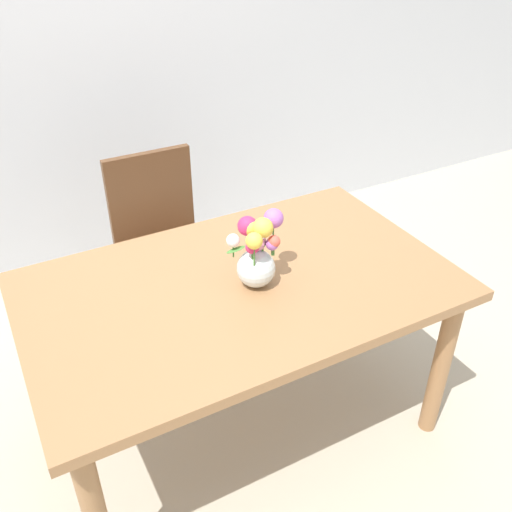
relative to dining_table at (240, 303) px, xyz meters
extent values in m
plane|color=#B7AD99|center=(0.00, 0.00, -0.65)|extent=(12.00, 12.00, 0.00)
cube|color=silver|center=(0.00, 1.60, 0.75)|extent=(7.00, 0.10, 2.80)
cube|color=#9E7047|center=(0.00, 0.00, 0.07)|extent=(1.52, 0.94, 0.04)
cylinder|color=#9E7047|center=(0.68, -0.39, -0.30)|extent=(0.07, 0.07, 0.70)
cylinder|color=#9E7047|center=(-0.68, 0.39, -0.30)|extent=(0.07, 0.07, 0.70)
cylinder|color=#9E7047|center=(0.68, 0.39, -0.30)|extent=(0.07, 0.07, 0.70)
cube|color=brown|center=(-0.02, 0.73, -0.19)|extent=(0.42, 0.42, 0.04)
cylinder|color=brown|center=(0.16, 0.55, -0.43)|extent=(0.04, 0.04, 0.44)
cylinder|color=brown|center=(-0.20, 0.55, -0.43)|extent=(0.04, 0.04, 0.44)
cylinder|color=brown|center=(0.16, 0.91, -0.43)|extent=(0.04, 0.04, 0.44)
cylinder|color=brown|center=(-0.20, 0.91, -0.43)|extent=(0.04, 0.04, 0.44)
cube|color=brown|center=(-0.02, 0.92, 0.04)|extent=(0.42, 0.04, 0.42)
sphere|color=silver|center=(0.05, -0.04, 0.16)|extent=(0.14, 0.14, 0.14)
sphere|color=#D12D66|center=(0.02, -0.06, 0.27)|extent=(0.05, 0.05, 0.05)
cylinder|color=#478438|center=(0.02, -0.06, 0.24)|extent=(0.01, 0.01, 0.06)
sphere|color=#D12D66|center=(0.04, 0.01, 0.31)|extent=(0.07, 0.07, 0.07)
cylinder|color=#478438|center=(0.04, 0.01, 0.26)|extent=(0.01, 0.01, 0.10)
sphere|color=white|center=(0.07, -0.04, 0.30)|extent=(0.05, 0.05, 0.05)
cylinder|color=#478438|center=(0.07, -0.04, 0.25)|extent=(0.01, 0.01, 0.09)
sphere|color=#EFD14C|center=(0.07, -0.03, 0.31)|extent=(0.07, 0.07, 0.07)
cylinder|color=#478438|center=(0.07, -0.03, 0.26)|extent=(0.01, 0.01, 0.11)
sphere|color=#E55B4C|center=(0.10, -0.06, 0.26)|extent=(0.04, 0.04, 0.04)
cylinder|color=#478438|center=(0.10, -0.06, 0.24)|extent=(0.01, 0.01, 0.06)
sphere|color=#B266C6|center=(0.10, -0.05, 0.25)|extent=(0.05, 0.05, 0.05)
cylinder|color=#478438|center=(0.10, -0.05, 0.23)|extent=(0.01, 0.01, 0.05)
sphere|color=#B266C6|center=(0.14, 0.01, 0.31)|extent=(0.07, 0.07, 0.07)
cylinder|color=#478438|center=(0.14, 0.01, 0.26)|extent=(0.01, 0.01, 0.11)
sphere|color=#EFD14C|center=(0.02, -0.08, 0.30)|extent=(0.06, 0.06, 0.06)
cylinder|color=#478438|center=(0.02, -0.08, 0.26)|extent=(0.01, 0.01, 0.10)
sphere|color=#EA9EBC|center=(0.06, -0.02, 0.25)|extent=(0.07, 0.07, 0.07)
cylinder|color=#478438|center=(0.06, -0.02, 0.23)|extent=(0.01, 0.01, 0.05)
sphere|color=#EFD14C|center=(0.04, 0.00, 0.31)|extent=(0.06, 0.06, 0.06)
cylinder|color=#478438|center=(0.04, 0.00, 0.26)|extent=(0.01, 0.01, 0.10)
sphere|color=white|center=(-0.02, 0.00, 0.27)|extent=(0.05, 0.05, 0.05)
cylinder|color=#478438|center=(-0.02, 0.00, 0.24)|extent=(0.01, 0.01, 0.07)
ellipsoid|color=#478438|center=(0.09, -0.03, 0.25)|extent=(0.07, 0.03, 0.02)
ellipsoid|color=#478438|center=(-0.02, -0.01, 0.24)|extent=(0.07, 0.05, 0.03)
camera|label=1|loc=(-0.72, -1.47, 1.28)|focal=39.59mm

